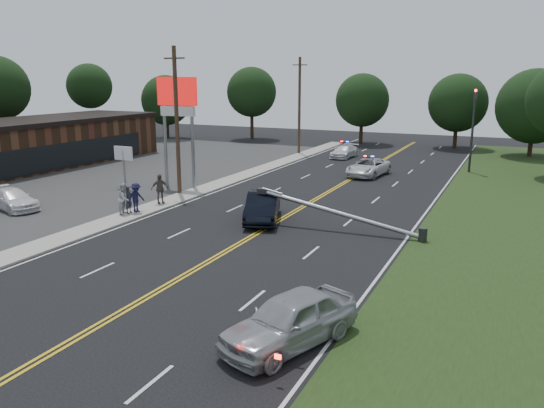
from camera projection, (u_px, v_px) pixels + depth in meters
The scene contains 27 objects.
ground at pixel (197, 268), 22.73m from camera, with size 120.00×120.00×0.00m, color black.
parking_lot at pixel (45, 186), 39.78m from camera, with size 25.00×60.00×0.01m, color #2D2D2D.
sidewalk at pixel (172, 200), 34.99m from camera, with size 1.80×70.00×0.12m, color #9B968C.
grass_verge at pixel (542, 244), 25.98m from camera, with size 12.00×80.00×0.01m, color #1F3012.
centerline_yellow at pixel (289, 215), 31.54m from camera, with size 0.36×80.00×0.00m, color gold.
pharmacy_building at pixel (12, 145), 46.09m from camera, with size 8.40×30.40×4.30m.
pylon_sign at pixel (177, 106), 37.99m from camera, with size 3.20×0.35×8.00m.
small_sign at pixel (124, 157), 38.53m from camera, with size 1.60×0.14×3.10m.
traffic_signal at pixel (473, 123), 44.75m from camera, with size 0.28×0.41×7.05m.
fallen_streetlight at pixel (347, 215), 27.84m from camera, with size 9.36×0.44×1.91m.
utility_pole_mid at pixel (177, 121), 35.91m from camera, with size 1.60×0.28×10.00m.
utility_pole_far at pixel (299, 106), 55.28m from camera, with size 1.60×0.28×10.00m.
tree_3 at pixel (89, 86), 63.08m from camera, with size 5.28×5.28×9.58m.
tree_4 at pixel (166, 100), 69.66m from camera, with size 6.49×6.49×8.26m.
tree_5 at pixel (252, 92), 68.69m from camera, with size 6.41×6.41×9.30m.
tree_6 at pixel (362, 100), 64.06m from camera, with size 6.41×6.41×8.46m.
tree_7 at pixel (458, 103), 60.11m from camera, with size 6.57×6.57×8.41m.
tree_8 at pixel (535, 106), 53.57m from camera, with size 7.55×7.55×8.88m.
crashed_sedan at pixel (263, 207), 30.08m from camera, with size 1.72×4.94×1.63m, color black.
waiting_sedan at pixel (290, 320), 16.09m from camera, with size 1.92×4.78×1.63m, color #A3A5AB.
parked_car at pixel (12, 199), 32.72m from camera, with size 1.78×4.38×1.27m, color white.
emergency_a at pixel (368, 167), 43.84m from camera, with size 2.36×5.13×1.42m, color silver.
emergency_b at pixel (344, 151), 53.77m from camera, with size 1.77×4.35×1.26m, color silver.
bystander_a at pixel (129, 200), 31.33m from camera, with size 0.59×0.39×1.63m, color #292A32.
bystander_b at pixel (124, 198), 31.13m from camera, with size 0.89×0.70×1.84m, color #B2B2B7.
bystander_c at pixel (136, 198), 31.56m from camera, with size 1.14×0.65×1.76m, color #181639.
bystander_d at pixel (160, 189), 33.65m from camera, with size 1.12×0.47×1.91m, color #61534D.
Camera 1 is at (12.01, -18.07, 7.99)m, focal length 35.00 mm.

